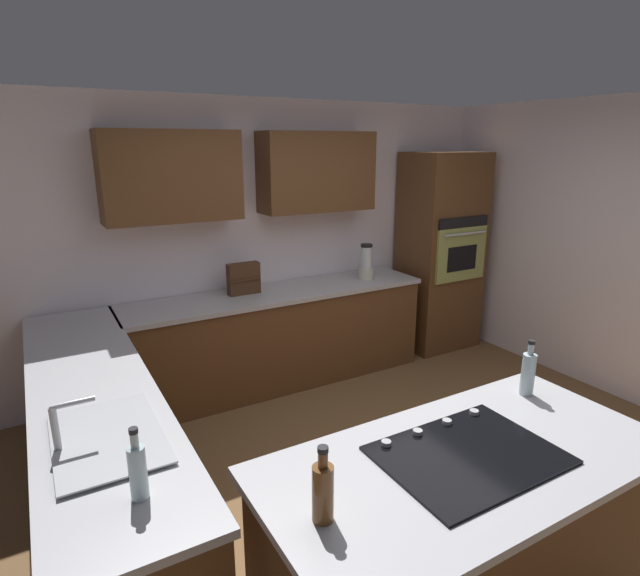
# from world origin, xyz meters

# --- Properties ---
(ground_plane) EXTENTS (14.00, 14.00, 0.00)m
(ground_plane) POSITION_xyz_m (0.00, 0.00, 0.00)
(ground_plane) COLOR brown
(wall_back) EXTENTS (6.00, 0.44, 2.60)m
(wall_back) POSITION_xyz_m (0.07, -2.04, 1.47)
(wall_back) COLOR silver
(wall_back) RESTS_ON ground
(wall_left) EXTENTS (0.10, 4.00, 2.60)m
(wall_left) POSITION_xyz_m (-2.45, -0.30, 1.30)
(wall_left) COLOR silver
(wall_left) RESTS_ON ground
(lower_cabinets_back) EXTENTS (2.80, 0.60, 0.86)m
(lower_cabinets_back) POSITION_xyz_m (0.10, -1.72, 0.43)
(lower_cabinets_back) COLOR brown
(lower_cabinets_back) RESTS_ON ground
(countertop_back) EXTENTS (2.84, 0.64, 0.04)m
(countertop_back) POSITION_xyz_m (0.10, -1.72, 0.88)
(countertop_back) COLOR #B2B2B7
(countertop_back) RESTS_ON lower_cabinets_back
(lower_cabinets_side) EXTENTS (0.60, 2.90, 0.86)m
(lower_cabinets_side) POSITION_xyz_m (1.82, -0.55, 0.43)
(lower_cabinets_side) COLOR brown
(lower_cabinets_side) RESTS_ON ground
(countertop_side) EXTENTS (0.64, 2.94, 0.04)m
(countertop_side) POSITION_xyz_m (1.82, -0.55, 0.88)
(countertop_side) COLOR #B2B2B7
(countertop_side) RESTS_ON lower_cabinets_side
(island_base) EXTENTS (1.78, 0.81, 0.86)m
(island_base) POSITION_xyz_m (0.49, 1.01, 0.43)
(island_base) COLOR brown
(island_base) RESTS_ON ground
(island_top) EXTENTS (1.86, 0.89, 0.04)m
(island_top) POSITION_xyz_m (0.49, 1.01, 0.88)
(island_top) COLOR #B2B2B7
(island_top) RESTS_ON island_base
(wall_oven) EXTENTS (0.80, 0.66, 2.12)m
(wall_oven) POSITION_xyz_m (-1.85, -1.72, 1.06)
(wall_oven) COLOR brown
(wall_oven) RESTS_ON ground
(sink_unit) EXTENTS (0.46, 0.70, 0.23)m
(sink_unit) POSITION_xyz_m (1.83, 0.10, 0.92)
(sink_unit) COLOR #515456
(sink_unit) RESTS_ON countertop_side
(cooktop) EXTENTS (0.76, 0.56, 0.03)m
(cooktop) POSITION_xyz_m (0.49, 1.00, 0.91)
(cooktop) COLOR black
(cooktop) RESTS_ON island_top
(blender) EXTENTS (0.15, 0.15, 0.35)m
(blender) POSITION_xyz_m (-0.85, -1.69, 1.05)
(blender) COLOR beige
(blender) RESTS_ON countertop_back
(spice_rack) EXTENTS (0.29, 0.11, 0.28)m
(spice_rack) POSITION_xyz_m (0.40, -1.80, 1.04)
(spice_rack) COLOR #472B19
(spice_rack) RESTS_ON countertop_back
(dish_soap_bottle) EXTENTS (0.07, 0.07, 0.30)m
(dish_soap_bottle) POSITION_xyz_m (1.77, 0.58, 1.02)
(dish_soap_bottle) COLOR silver
(dish_soap_bottle) RESTS_ON countertop_side
(oil_bottle) EXTENTS (0.08, 0.08, 0.30)m
(oil_bottle) POSITION_xyz_m (1.23, 1.02, 1.02)
(oil_bottle) COLOR brown
(oil_bottle) RESTS_ON island_top
(second_bottle) EXTENTS (0.07, 0.07, 0.31)m
(second_bottle) POSITION_xyz_m (-0.20, 0.75, 1.03)
(second_bottle) COLOR silver
(second_bottle) RESTS_ON island_top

